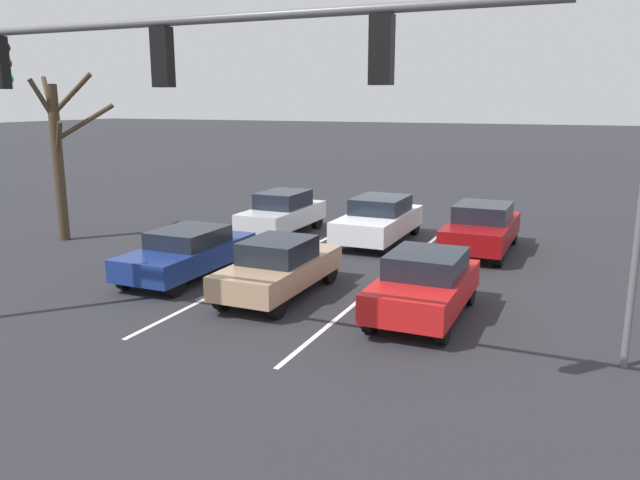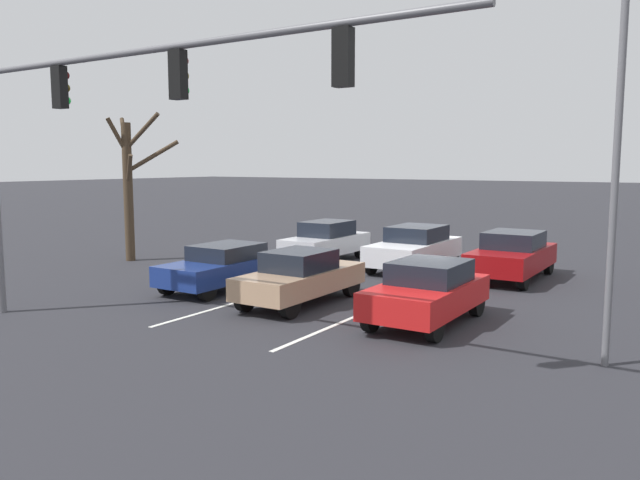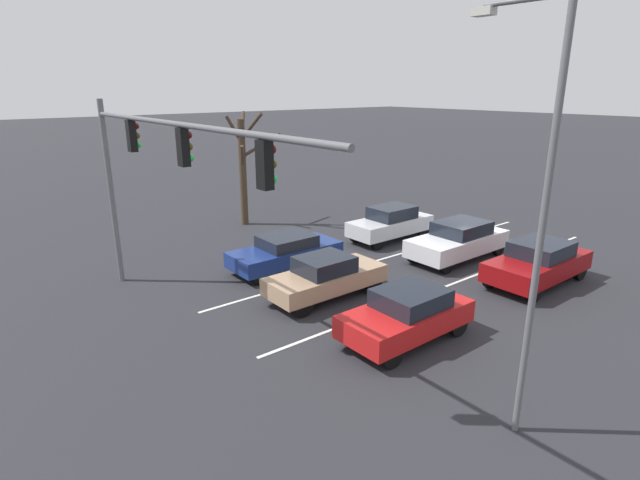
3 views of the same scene
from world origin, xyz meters
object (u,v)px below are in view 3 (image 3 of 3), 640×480
at_px(car_maroon_leftlane_second, 538,262).
at_px(traffic_signal_gantry, 152,161).
at_px(car_tan_midlane_front, 326,276).
at_px(bare_tree_near, 244,164).
at_px(car_silver_rightlane_second, 391,223).
at_px(car_red_leftlane_front, 407,314).
at_px(street_lamp_left_shoulder, 535,202).
at_px(car_white_midlane_second, 458,240).
at_px(car_navy_rightlane_front, 286,252).

relative_size(car_maroon_leftlane_second, traffic_signal_gantry, 0.35).
height_order(car_tan_midlane_front, bare_tree_near, bare_tree_near).
distance_m(car_tan_midlane_front, car_silver_rightlane_second, 7.57).
relative_size(car_red_leftlane_front, car_tan_midlane_front, 0.93).
relative_size(car_maroon_leftlane_second, car_silver_rightlane_second, 1.06).
bearing_deg(bare_tree_near, car_silver_rightlane_second, -149.77).
bearing_deg(traffic_signal_gantry, street_lamp_left_shoulder, -158.43).
height_order(traffic_signal_gantry, street_lamp_left_shoulder, street_lamp_left_shoulder).
relative_size(car_silver_rightlane_second, car_white_midlane_second, 0.91).
relative_size(traffic_signal_gantry, bare_tree_near, 2.21).
bearing_deg(car_silver_rightlane_second, street_lamp_left_shoulder, 144.26).
bearing_deg(car_tan_midlane_front, car_white_midlane_second, -92.63).
relative_size(car_navy_rightlane_front, car_red_leftlane_front, 1.14).
relative_size(car_navy_rightlane_front, car_tan_midlane_front, 1.05).
height_order(car_maroon_leftlane_second, car_silver_rightlane_second, car_silver_rightlane_second).
bearing_deg(car_red_leftlane_front, car_maroon_leftlane_second, -90.80).
bearing_deg(car_silver_rightlane_second, traffic_signal_gantry, 98.05).
distance_m(car_silver_rightlane_second, traffic_signal_gantry, 12.64).
distance_m(car_maroon_leftlane_second, car_white_midlane_second, 3.59).
bearing_deg(car_red_leftlane_front, car_navy_rightlane_front, -5.41).
bearing_deg(car_white_midlane_second, car_navy_rightlane_front, 61.16).
relative_size(car_tan_midlane_front, traffic_signal_gantry, 0.33).
bearing_deg(car_navy_rightlane_front, street_lamp_left_shoulder, 170.48).
height_order(car_silver_rightlane_second, street_lamp_left_shoulder, street_lamp_left_shoulder).
height_order(car_red_leftlane_front, car_maroon_leftlane_second, car_maroon_leftlane_second).
xyz_separation_m(car_navy_rightlane_front, car_white_midlane_second, (-3.55, -6.44, 0.10)).
xyz_separation_m(car_navy_rightlane_front, street_lamp_left_shoulder, (-11.02, 1.85, 4.25)).
xyz_separation_m(car_navy_rightlane_front, car_red_leftlane_front, (-7.03, 0.67, 0.08)).
xyz_separation_m(car_tan_midlane_front, traffic_signal_gantry, (1.72, 5.04, 4.24)).
height_order(car_tan_midlane_front, traffic_signal_gantry, traffic_signal_gantry).
height_order(car_navy_rightlane_front, bare_tree_near, bare_tree_near).
bearing_deg(car_red_leftlane_front, car_white_midlane_second, -63.85).
bearing_deg(street_lamp_left_shoulder, bare_tree_near, -12.88).
xyz_separation_m(car_red_leftlane_front, car_white_midlane_second, (3.49, -7.11, 0.02)).
bearing_deg(street_lamp_left_shoulder, car_tan_midlane_front, -9.30).
xyz_separation_m(car_navy_rightlane_front, bare_tree_near, (6.93, -2.26, 2.51)).
bearing_deg(car_white_midlane_second, car_red_leftlane_front, 116.15).
bearing_deg(car_white_midlane_second, bare_tree_near, 21.76).
xyz_separation_m(car_maroon_leftlane_second, car_silver_rightlane_second, (7.30, 0.19, 0.00)).
bearing_deg(bare_tree_near, car_red_leftlane_front, 168.18).
distance_m(car_red_leftlane_front, bare_tree_near, 14.47).
relative_size(car_tan_midlane_front, street_lamp_left_shoulder, 0.50).
height_order(car_navy_rightlane_front, car_tan_midlane_front, car_tan_midlane_front).
xyz_separation_m(car_tan_midlane_front, street_lamp_left_shoulder, (-7.79, 1.28, 4.20)).
relative_size(car_tan_midlane_front, bare_tree_near, 0.74).
xyz_separation_m(traffic_signal_gantry, bare_tree_near, (8.43, -7.87, -1.78)).
distance_m(car_red_leftlane_front, traffic_signal_gantry, 8.53).
bearing_deg(car_silver_rightlane_second, car_red_leftlane_front, 136.38).
height_order(car_navy_rightlane_front, car_silver_rightlane_second, car_silver_rightlane_second).
bearing_deg(car_maroon_leftlane_second, street_lamp_left_shoulder, 115.24).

